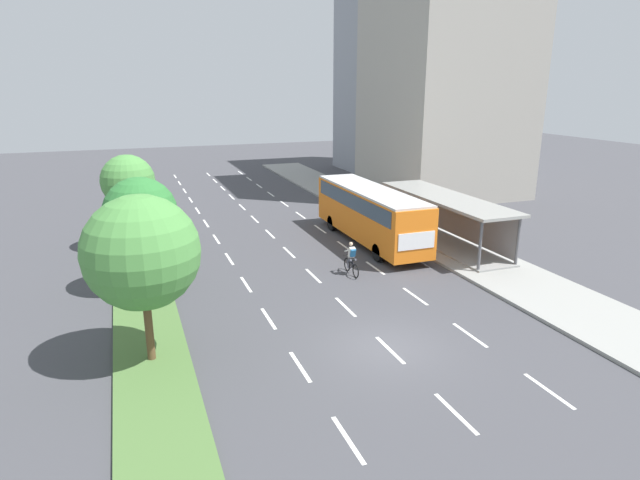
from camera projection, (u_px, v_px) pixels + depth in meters
ground_plane at (388, 348)px, 19.90m from camera, size 140.00×140.00×0.00m
median_strip at (134, 232)px, 35.11m from camera, size 2.60×52.00×0.12m
sidewalk_right at (375, 211)px, 40.96m from camera, size 4.50×52.00×0.15m
lane_divider_left at (211, 231)px, 35.63m from camera, size 0.14×48.57×0.01m
lane_divider_center at (262, 226)px, 36.80m from camera, size 0.14×48.57×0.01m
lane_divider_right at (310, 222)px, 37.97m from camera, size 0.14×48.57×0.01m
bus_shelter at (449, 215)px, 32.13m from camera, size 2.90×11.06×2.86m
bus at (370, 210)px, 32.50m from camera, size 2.54×11.29×3.37m
cyclist at (351, 260)px, 27.31m from camera, size 0.46×1.82×1.71m
median_tree_nearest at (142, 253)px, 17.78m from camera, size 3.92×3.92×5.89m
median_tree_second at (140, 214)px, 24.38m from camera, size 3.35×3.35×5.31m
median_tree_third at (128, 181)px, 30.62m from camera, size 3.04×3.04×5.48m
building_near_right at (447, 47)px, 45.18m from camera, size 11.19×12.23×24.76m
building_mid_right at (403, 65)px, 57.33m from camera, size 11.48×11.78×22.61m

